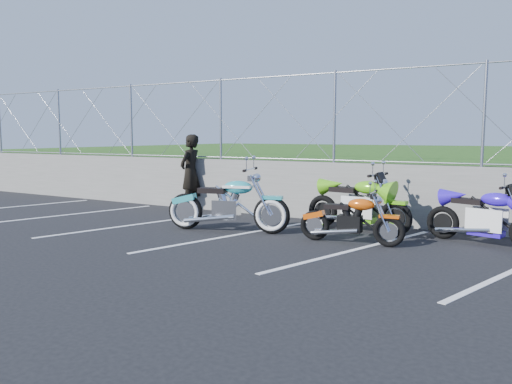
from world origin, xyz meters
The scene contains 10 objects.
ground centered at (0.00, 0.00, 0.00)m, with size 90.00×90.00×0.00m, color black.
retaining_wall centered at (0.00, 3.50, 0.65)m, with size 30.00×0.22×1.30m, color #62635E.
grass_field centered at (0.00, 13.50, 0.65)m, with size 30.00×20.00×1.30m, color #204612.
chain_link_fence centered at (0.00, 3.50, 2.30)m, with size 28.00×0.03×2.00m.
parking_lines centered at (1.20, 1.00, 0.00)m, with size 18.29×4.31×0.01m.
cruiser_turquoise centered at (-0.30, 1.24, 0.50)m, with size 2.48×0.87×1.26m.
naked_orange centered at (2.17, 1.39, 0.40)m, with size 1.87×0.64×0.93m.
sportbike_green centered at (1.91, 2.56, 0.50)m, with size 2.23×0.79×1.16m.
sportbike_blue centered at (4.21, 2.43, 0.46)m, with size 2.01×0.78×1.06m.
person_standing centered at (-2.74, 3.20, 0.96)m, with size 0.70×0.46×1.92m, color black.
Camera 1 is at (5.01, -6.92, 1.90)m, focal length 35.00 mm.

